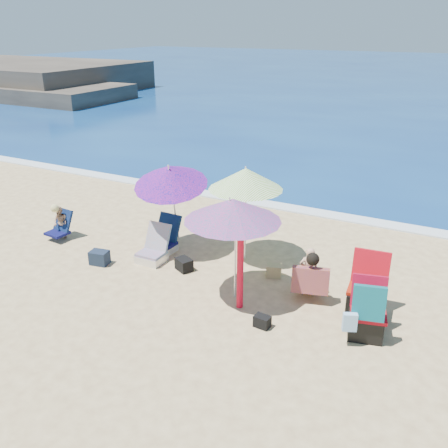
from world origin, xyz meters
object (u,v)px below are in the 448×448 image
at_px(umbrella_striped, 246,179).
at_px(umbrella_turquoise, 233,210).
at_px(chair_rainbow, 153,252).
at_px(person_left, 60,223).
at_px(camp_chair_right, 366,317).
at_px(person_center, 310,275).
at_px(umbrella_blue, 170,175).
at_px(chair_navy, 163,242).
at_px(furled_umbrella, 241,264).
at_px(camp_chair_left, 366,297).

bearing_deg(umbrella_striped, umbrella_turquoise, -72.76).
xyz_separation_m(chair_rainbow, person_left, (-2.50, -0.02, 0.18)).
relative_size(camp_chair_right, person_left, 1.18).
xyz_separation_m(umbrella_turquoise, camp_chair_right, (2.36, -0.12, -1.31)).
relative_size(umbrella_turquoise, chair_rainbow, 2.55).
bearing_deg(umbrella_striped, person_left, -166.44).
bearing_deg(person_center, umbrella_blue, 171.14).
bearing_deg(person_left, umbrella_turquoise, -6.51).
bearing_deg(chair_navy, person_left, -168.02).
bearing_deg(umbrella_turquoise, chair_rainbow, 165.33).
height_order(umbrella_blue, furled_umbrella, umbrella_blue).
relative_size(umbrella_striped, camp_chair_right, 1.99).
height_order(umbrella_striped, person_center, umbrella_striped).
relative_size(umbrella_turquoise, camp_chair_right, 1.91).
distance_m(umbrella_turquoise, person_center, 1.82).
height_order(chair_navy, camp_chair_right, camp_chair_right).
xyz_separation_m(chair_navy, camp_chair_left, (4.39, -0.50, 0.12)).
relative_size(chair_rainbow, camp_chair_right, 0.75).
height_order(camp_chair_right, person_left, camp_chair_right).
bearing_deg(person_left, camp_chair_right, -5.32).
xyz_separation_m(umbrella_turquoise, person_left, (-4.58, 0.52, -1.28)).
distance_m(furled_umbrella, person_center, 1.30).
xyz_separation_m(umbrella_turquoise, umbrella_striped, (-0.47, 1.51, 0.06)).
height_order(camp_chair_left, camp_chair_right, camp_chair_left).
bearing_deg(person_left, chair_navy, 11.98).
xyz_separation_m(camp_chair_left, person_center, (-1.01, 0.07, 0.14)).
relative_size(umbrella_turquoise, furled_umbrella, 1.28).
xyz_separation_m(umbrella_blue, person_left, (-2.62, -0.58, -1.31)).
relative_size(chair_rainbow, person_center, 0.79).
distance_m(umbrella_turquoise, camp_chair_left, 2.65).
bearing_deg(chair_navy, camp_chair_right, -14.37).
height_order(chair_rainbow, person_center, person_center).
distance_m(camp_chair_right, person_left, 6.97).
height_order(chair_navy, chair_rainbow, chair_navy).
bearing_deg(umbrella_turquoise, umbrella_striped, 107.24).
bearing_deg(umbrella_blue, chair_navy, -162.22).
distance_m(umbrella_turquoise, chair_rainbow, 2.60).
distance_m(umbrella_striped, chair_rainbow, 2.42).
bearing_deg(umbrella_striped, chair_navy, -164.22).
bearing_deg(person_left, umbrella_striped, 13.56).
xyz_separation_m(chair_navy, person_left, (-2.42, -0.51, 0.18)).
height_order(furled_umbrella, person_center, furled_umbrella).
relative_size(furled_umbrella, chair_rainbow, 1.99).
bearing_deg(furled_umbrella, umbrella_blue, 149.60).
height_order(umbrella_striped, furled_umbrella, umbrella_striped).
distance_m(umbrella_striped, chair_navy, 2.33).
xyz_separation_m(umbrella_turquoise, furled_umbrella, (0.26, -0.20, -0.85)).
bearing_deg(umbrella_blue, umbrella_turquoise, -29.28).
bearing_deg(chair_rainbow, furled_umbrella, -17.71).
bearing_deg(chair_rainbow, person_center, 1.06).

